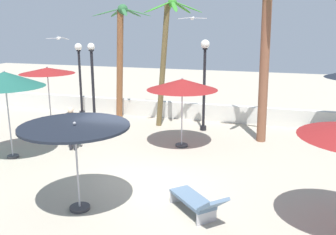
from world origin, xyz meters
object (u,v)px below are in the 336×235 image
at_px(patio_umbrella_1, 182,85).
at_px(patio_umbrella_4, 75,131).
at_px(palm_tree_2, 121,50).
at_px(lamp_post_1, 204,74).
at_px(lounge_chair_0, 198,201).
at_px(seagull_0, 192,18).
at_px(palm_tree_0, 265,49).
at_px(lamp_post_2, 93,84).
at_px(palm_tree_1, 166,48).
at_px(guest_0, 71,124).
at_px(lamp_post_0, 80,71).
at_px(patio_umbrella_3, 5,80).
at_px(patio_umbrella_0, 47,72).
at_px(seagull_1, 58,38).

height_order(patio_umbrella_1, patio_umbrella_4, patio_umbrella_1).
bearing_deg(palm_tree_2, lamp_post_1, -14.01).
xyz_separation_m(palm_tree_2, lounge_chair_0, (5.77, -8.62, -2.99)).
bearing_deg(seagull_0, palm_tree_0, -12.58).
distance_m(palm_tree_2, lamp_post_2, 2.97).
relative_size(palm_tree_2, lamp_post_2, 1.43).
distance_m(palm_tree_0, seagull_0, 3.30).
bearing_deg(lounge_chair_0, palm_tree_1, 112.57).
height_order(patio_umbrella_4, lounge_chair_0, patio_umbrella_4).
xyz_separation_m(palm_tree_1, guest_0, (-2.34, -4.24, -2.59)).
distance_m(palm_tree_2, lamp_post_0, 2.51).
bearing_deg(palm_tree_2, palm_tree_0, -15.90).
distance_m(palm_tree_0, lamp_post_2, 7.19).
bearing_deg(patio_umbrella_3, lamp_post_1, 43.16).
xyz_separation_m(guest_0, seagull_0, (3.60, 3.87, 3.83)).
bearing_deg(palm_tree_0, palm_tree_1, 166.27).
distance_m(lamp_post_2, seagull_0, 5.00).
height_order(palm_tree_0, seagull_0, palm_tree_0).
bearing_deg(lamp_post_1, patio_umbrella_4, -100.85).
bearing_deg(guest_0, palm_tree_2, 92.47).
bearing_deg(seagull_0, guest_0, -132.96).
height_order(patio_umbrella_4, seagull_0, seagull_0).
relative_size(patio_umbrella_0, lounge_chair_0, 1.64).
bearing_deg(seagull_1, patio_umbrella_3, -71.61).
relative_size(patio_umbrella_0, lamp_post_2, 0.73).
bearing_deg(patio_umbrella_4, lounge_chair_0, 10.41).
bearing_deg(lounge_chair_0, seagull_0, 104.82).
distance_m(palm_tree_2, guest_0, 5.68).
xyz_separation_m(patio_umbrella_4, guest_0, (-2.59, 4.01, -1.09)).
distance_m(lamp_post_1, lamp_post_2, 4.79).
bearing_deg(lamp_post_0, seagull_0, -11.00).
relative_size(palm_tree_0, palm_tree_2, 1.11).
bearing_deg(palm_tree_2, patio_umbrella_0, -128.94).
relative_size(palm_tree_1, palm_tree_2, 1.03).
xyz_separation_m(palm_tree_2, seagull_1, (-3.66, 0.34, 0.49)).
relative_size(palm_tree_1, lamp_post_0, 1.55).
bearing_deg(seagull_1, patio_umbrella_1, -26.80).
xyz_separation_m(palm_tree_2, seagull_0, (3.83, -1.28, 1.44)).
relative_size(lounge_chair_0, guest_0, 1.05).
relative_size(palm_tree_0, seagull_0, 5.34).
xyz_separation_m(palm_tree_0, palm_tree_2, (-6.84, 1.95, -0.27)).
distance_m(patio_umbrella_3, lamp_post_1, 7.89).
bearing_deg(palm_tree_1, patio_umbrella_1, -61.04).
distance_m(patio_umbrella_1, patio_umbrella_4, 5.76).
relative_size(lamp_post_1, seagull_0, 3.46).
relative_size(lamp_post_0, lamp_post_1, 0.93).
xyz_separation_m(patio_umbrella_1, lamp_post_0, (-6.27, 3.44, -0.14)).
relative_size(lounge_chair_0, seagull_1, 1.32).
height_order(palm_tree_2, lounge_chair_0, palm_tree_2).
height_order(patio_umbrella_1, patio_umbrella_3, patio_umbrella_3).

